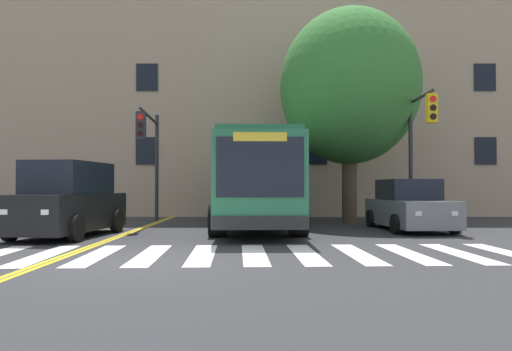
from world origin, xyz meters
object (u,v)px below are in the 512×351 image
car_black_near_lane (68,201)px  street_tree_curbside_large (349,87)px  city_bus (256,180)px  traffic_light_near_corner (419,135)px  car_grey_far_lane (409,207)px  traffic_light_overhead (150,145)px

car_black_near_lane → street_tree_curbside_large: size_ratio=0.54×
city_bus → car_black_near_lane: bearing=-149.8°
city_bus → street_tree_curbside_large: (4.00, 2.51, 4.05)m
traffic_light_near_corner → street_tree_curbside_large: size_ratio=0.56×
city_bus → car_grey_far_lane: 5.62m
city_bus → traffic_light_near_corner: size_ratio=2.28×
traffic_light_overhead → car_grey_far_lane: bearing=-14.2°
traffic_light_near_corner → traffic_light_overhead: 10.49m
street_tree_curbside_large → city_bus: bearing=-147.9°
car_black_near_lane → traffic_light_near_corner: 12.45m
car_black_near_lane → car_grey_far_lane: 11.47m
car_black_near_lane → traffic_light_near_corner: traffic_light_near_corner is taller
city_bus → traffic_light_overhead: bearing=163.0°
car_black_near_lane → traffic_light_overhead: (1.52, 4.71, 2.16)m
traffic_light_near_corner → traffic_light_overhead: (-10.34, 1.75, -0.22)m
city_bus → street_tree_curbside_large: street_tree_curbside_large is taller
city_bus → car_black_near_lane: size_ratio=2.35×
car_black_near_lane → traffic_light_near_corner: (11.86, 2.96, 2.38)m
traffic_light_near_corner → car_black_near_lane: bearing=-166.0°
car_grey_far_lane → traffic_light_overhead: size_ratio=1.02×
city_bus → car_black_near_lane: 6.77m
car_black_near_lane → car_grey_far_lane: (11.24, 2.25, -0.27)m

